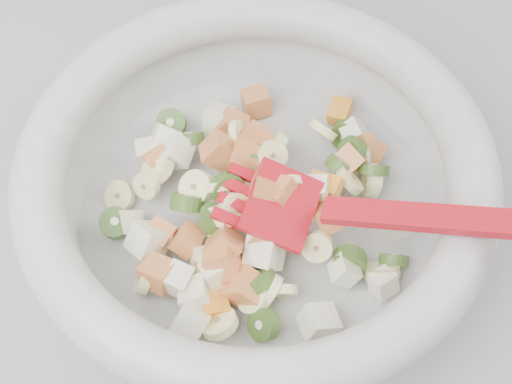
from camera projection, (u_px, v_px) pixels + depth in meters
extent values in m
cylinder|color=silver|center=(256.00, 218.00, 0.62)|extent=(0.29, 0.29, 0.02)
torus|color=silver|center=(256.00, 170.00, 0.57)|extent=(0.35, 0.35, 0.04)
cylinder|color=#FFF4AA|center=(228.00, 219.00, 0.57)|extent=(0.03, 0.02, 0.03)
cylinder|color=#FFF4AA|center=(317.00, 246.00, 0.57)|extent=(0.02, 0.03, 0.03)
cylinder|color=#FFF4AA|center=(274.00, 147.00, 0.61)|extent=(0.03, 0.03, 0.03)
cylinder|color=#FFF4AA|center=(372.00, 182.00, 0.62)|extent=(0.02, 0.03, 0.03)
cylinder|color=#FFF4AA|center=(146.00, 185.00, 0.60)|extent=(0.02, 0.03, 0.03)
cylinder|color=#FFF4AA|center=(273.00, 155.00, 0.60)|extent=(0.03, 0.02, 0.03)
cylinder|color=#FFF4AA|center=(234.00, 209.00, 0.57)|extent=(0.03, 0.03, 0.03)
cylinder|color=#FFF4AA|center=(280.00, 232.00, 0.57)|extent=(0.02, 0.03, 0.03)
cylinder|color=#FFF4AA|center=(201.00, 263.00, 0.57)|extent=(0.02, 0.04, 0.04)
cylinder|color=#FFF4AA|center=(254.00, 296.00, 0.56)|extent=(0.03, 0.04, 0.03)
cylinder|color=#FFF4AA|center=(288.00, 186.00, 0.58)|extent=(0.03, 0.01, 0.03)
cylinder|color=#FFF4AA|center=(281.00, 291.00, 0.56)|extent=(0.03, 0.02, 0.03)
cylinder|color=#FFF4AA|center=(237.00, 134.00, 0.62)|extent=(0.02, 0.03, 0.03)
cylinder|color=#FFF4AA|center=(323.00, 130.00, 0.63)|extent=(0.03, 0.03, 0.03)
cylinder|color=#FFF4AA|center=(120.00, 196.00, 0.62)|extent=(0.03, 0.03, 0.02)
cylinder|color=#FFF4AA|center=(197.00, 188.00, 0.59)|extent=(0.04, 0.04, 0.03)
cylinder|color=#FFF4AA|center=(221.00, 186.00, 0.59)|extent=(0.04, 0.03, 0.03)
cylinder|color=#FFF4AA|center=(271.00, 290.00, 0.56)|extent=(0.03, 0.03, 0.03)
cylinder|color=#FFF4AA|center=(157.00, 169.00, 0.61)|extent=(0.04, 0.04, 0.03)
cylinder|color=#FFF4AA|center=(382.00, 271.00, 0.58)|extent=(0.03, 0.03, 0.03)
cylinder|color=#FFF4AA|center=(350.00, 181.00, 0.61)|extent=(0.03, 0.03, 0.03)
cylinder|color=#FFF4AA|center=(144.00, 279.00, 0.57)|extent=(0.02, 0.03, 0.03)
cylinder|color=#FFF4AA|center=(217.00, 223.00, 0.58)|extent=(0.03, 0.04, 0.03)
cylinder|color=#FFF4AA|center=(219.00, 323.00, 0.55)|extent=(0.04, 0.04, 0.02)
cube|color=#DF8046|center=(251.00, 151.00, 0.61)|extent=(0.04, 0.04, 0.03)
cube|color=#DF8046|center=(158.00, 274.00, 0.56)|extent=(0.03, 0.03, 0.03)
cube|color=#DF8046|center=(243.00, 287.00, 0.56)|extent=(0.04, 0.04, 0.03)
cube|color=#DF8046|center=(265.00, 192.00, 0.57)|extent=(0.03, 0.03, 0.03)
cube|color=#DF8046|center=(256.00, 102.00, 0.66)|extent=(0.02, 0.02, 0.02)
cube|color=#DF8046|center=(348.00, 161.00, 0.62)|extent=(0.03, 0.03, 0.03)
cube|color=#DF8046|center=(187.00, 240.00, 0.58)|extent=(0.03, 0.03, 0.03)
cube|color=#DF8046|center=(223.00, 261.00, 0.56)|extent=(0.03, 0.03, 0.04)
cube|color=#DF8046|center=(232.00, 126.00, 0.64)|extent=(0.03, 0.03, 0.03)
cube|color=#DF8046|center=(156.00, 159.00, 0.62)|extent=(0.02, 0.03, 0.03)
cube|color=#DF8046|center=(264.00, 238.00, 0.57)|extent=(0.03, 0.02, 0.03)
cube|color=#DF8046|center=(366.00, 150.00, 0.63)|extent=(0.03, 0.03, 0.03)
cube|color=#DF8046|center=(224.00, 246.00, 0.56)|extent=(0.03, 0.03, 0.04)
cube|color=#DF8046|center=(330.00, 216.00, 0.58)|extent=(0.03, 0.03, 0.03)
cube|color=#DF8046|center=(256.00, 141.00, 0.62)|extent=(0.03, 0.03, 0.03)
cube|color=#DF8046|center=(281.00, 194.00, 0.57)|extent=(0.03, 0.03, 0.03)
cube|color=#DF8046|center=(220.00, 151.00, 0.61)|extent=(0.03, 0.02, 0.03)
cube|color=#DF8046|center=(160.00, 235.00, 0.58)|extent=(0.03, 0.03, 0.02)
cylinder|color=#69AA38|center=(374.00, 170.00, 0.62)|extent=(0.03, 0.03, 0.03)
cylinder|color=#69AA38|center=(189.00, 139.00, 0.63)|extent=(0.03, 0.03, 0.03)
cylinder|color=#69AA38|center=(171.00, 123.00, 0.65)|extent=(0.03, 0.03, 0.03)
cylinder|color=#69AA38|center=(347.00, 135.00, 0.65)|extent=(0.04, 0.03, 0.04)
cylinder|color=#69AA38|center=(116.00, 223.00, 0.59)|extent=(0.03, 0.04, 0.02)
cylinder|color=#69AA38|center=(394.00, 260.00, 0.58)|extent=(0.03, 0.02, 0.03)
cylinder|color=#69AA38|center=(339.00, 167.00, 0.62)|extent=(0.03, 0.03, 0.03)
cylinder|color=#69AA38|center=(214.00, 218.00, 0.58)|extent=(0.03, 0.03, 0.02)
cylinder|color=#69AA38|center=(188.00, 202.00, 0.59)|extent=(0.04, 0.03, 0.04)
cylinder|color=#69AA38|center=(228.00, 190.00, 0.58)|extent=(0.03, 0.03, 0.03)
cylinder|color=#69AA38|center=(349.00, 262.00, 0.58)|extent=(0.04, 0.02, 0.04)
cylinder|color=#69AA38|center=(259.00, 150.00, 0.61)|extent=(0.04, 0.04, 0.03)
cylinder|color=#69AA38|center=(264.00, 324.00, 0.55)|extent=(0.02, 0.03, 0.03)
cylinder|color=#69AA38|center=(351.00, 153.00, 0.62)|extent=(0.03, 0.04, 0.04)
cylinder|color=#69AA38|center=(258.00, 280.00, 0.56)|extent=(0.03, 0.03, 0.03)
cube|color=white|center=(165.00, 139.00, 0.63)|extent=(0.03, 0.03, 0.03)
cube|color=white|center=(355.00, 133.00, 0.64)|extent=(0.02, 0.02, 0.02)
cube|color=white|center=(176.00, 151.00, 0.62)|extent=(0.04, 0.03, 0.03)
cube|color=white|center=(215.00, 273.00, 0.56)|extent=(0.02, 0.02, 0.02)
cube|color=white|center=(398.00, 223.00, 0.59)|extent=(0.02, 0.02, 0.02)
cube|color=white|center=(265.00, 253.00, 0.57)|extent=(0.04, 0.04, 0.04)
cube|color=white|center=(361.00, 159.00, 0.63)|extent=(0.02, 0.03, 0.03)
cube|color=white|center=(220.00, 121.00, 0.65)|extent=(0.03, 0.04, 0.03)
cube|color=white|center=(178.00, 279.00, 0.56)|extent=(0.03, 0.03, 0.02)
cube|color=white|center=(191.00, 321.00, 0.55)|extent=(0.03, 0.04, 0.04)
cube|color=white|center=(315.00, 192.00, 0.59)|extent=(0.03, 0.03, 0.03)
cube|color=white|center=(129.00, 222.00, 0.60)|extent=(0.03, 0.03, 0.03)
cube|color=white|center=(383.00, 283.00, 0.57)|extent=(0.02, 0.03, 0.02)
cube|color=white|center=(148.00, 240.00, 0.58)|extent=(0.04, 0.03, 0.04)
cube|color=white|center=(319.00, 322.00, 0.55)|extent=(0.03, 0.02, 0.03)
cube|color=white|center=(345.00, 271.00, 0.57)|extent=(0.02, 0.02, 0.03)
cube|color=white|center=(149.00, 152.00, 0.63)|extent=(0.02, 0.02, 0.02)
cube|color=white|center=(196.00, 295.00, 0.56)|extent=(0.03, 0.03, 0.03)
cube|color=gold|center=(215.00, 304.00, 0.56)|extent=(0.02, 0.02, 0.02)
cube|color=gold|center=(325.00, 184.00, 0.59)|extent=(0.03, 0.03, 0.02)
cube|color=gold|center=(340.00, 111.00, 0.65)|extent=(0.03, 0.03, 0.02)
cube|color=#B50F1A|center=(281.00, 205.00, 0.57)|extent=(0.07, 0.07, 0.03)
cube|color=#B50F1A|center=(244.00, 174.00, 0.58)|extent=(0.03, 0.02, 0.01)
cube|color=#B50F1A|center=(239.00, 189.00, 0.58)|extent=(0.03, 0.02, 0.01)
cube|color=#B50F1A|center=(234.00, 203.00, 0.57)|extent=(0.03, 0.02, 0.01)
cube|color=#B50F1A|center=(228.00, 219.00, 0.56)|extent=(0.03, 0.02, 0.01)
cube|color=#B50F1A|center=(452.00, 220.00, 0.52)|extent=(0.16, 0.11, 0.06)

